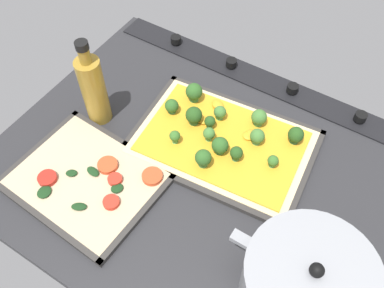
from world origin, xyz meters
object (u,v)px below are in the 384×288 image
at_px(cooking_pot, 307,285).
at_px(broccoli_pizza, 222,137).
at_px(baking_tray_back, 87,180).
at_px(veggie_pizza_back, 88,179).
at_px(oil_bottle, 93,89).
at_px(baking_tray_front, 222,145).

bearing_deg(cooking_pot, broccoli_pizza, -37.55).
height_order(baking_tray_back, veggie_pizza_back, veggie_pizza_back).
height_order(veggie_pizza_back, oil_bottle, oil_bottle).
xyz_separation_m(baking_tray_front, baking_tray_back, (0.20, 0.23, 0.00)).
relative_size(broccoli_pizza, cooking_pot, 1.35).
relative_size(baking_tray_front, oil_bottle, 1.88).
relative_size(cooking_pot, oil_bottle, 1.31).
bearing_deg(cooking_pot, veggie_pizza_back, 2.26).
distance_m(baking_tray_front, cooking_pot, 0.35).
xyz_separation_m(baking_tray_front, broccoli_pizza, (0.00, -0.01, 0.02)).
distance_m(baking_tray_front, broccoli_pizza, 0.02).
distance_m(baking_tray_back, veggie_pizza_back, 0.01).
xyz_separation_m(broccoli_pizza, oil_bottle, (0.28, 0.08, 0.07)).
xyz_separation_m(baking_tray_front, cooking_pot, (-0.28, 0.21, 0.05)).
distance_m(baking_tray_front, oil_bottle, 0.31).
distance_m(baking_tray_front, veggie_pizza_back, 0.30).
xyz_separation_m(baking_tray_front, oil_bottle, (0.28, 0.08, 0.09)).
height_order(veggie_pizza_back, cooking_pot, cooking_pot).
distance_m(broccoli_pizza, baking_tray_back, 0.31).
height_order(baking_tray_back, oil_bottle, oil_bottle).
bearing_deg(baking_tray_back, baking_tray_front, -130.07).
xyz_separation_m(broccoli_pizza, baking_tray_back, (0.19, 0.24, -0.02)).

